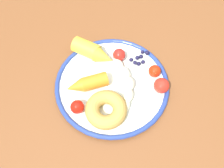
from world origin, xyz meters
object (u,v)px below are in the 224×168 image
at_px(carrot_yellow, 94,52).
at_px(tomato_extra, 77,107).
at_px(tomato_near, 161,86).
at_px(banana, 126,84).
at_px(donut, 106,109).
at_px(blueberry_pile, 140,58).
at_px(plate, 112,85).
at_px(dining_table, 108,87).
at_px(tomato_mid, 119,55).
at_px(tomato_far, 155,71).
at_px(carrot_orange, 87,84).

distance_m(carrot_yellow, tomato_extra, 0.16).
bearing_deg(tomato_near, tomato_extra, 174.15).
relative_size(banana, donut, 1.62).
distance_m(blueberry_pile, tomato_extra, 0.21).
bearing_deg(donut, plate, 58.82).
height_order(dining_table, plate, plate).
height_order(plate, tomato_mid, tomato_mid).
relative_size(plate, banana, 1.82).
bearing_deg(tomato_near, banana, 153.05).
height_order(tomato_far, tomato_extra, tomato_extra).
height_order(plate, carrot_orange, carrot_orange).
distance_m(dining_table, carrot_orange, 0.14).
distance_m(dining_table, tomato_mid, 0.13).
relative_size(dining_table, blueberry_pile, 17.41).
height_order(plate, donut, donut).
height_order(tomato_mid, tomato_far, tomato_mid).
bearing_deg(carrot_yellow, plate, -82.19).
xyz_separation_m(carrot_yellow, tomato_extra, (-0.09, -0.14, -0.00)).
relative_size(dining_table, banana, 6.18).
relative_size(plate, tomato_extra, 8.78).
relative_size(dining_table, tomato_mid, 29.11).
xyz_separation_m(donut, tomato_mid, (0.09, 0.14, -0.00)).
bearing_deg(tomato_extra, tomato_near, -5.85).
relative_size(carrot_yellow, tomato_mid, 3.43).
bearing_deg(banana, dining_table, 110.40).
distance_m(banana, tomato_near, 0.09).
xyz_separation_m(dining_table, tomato_far, (0.11, -0.06, 0.12)).
bearing_deg(dining_table, blueberry_pile, -3.22).
distance_m(donut, tomato_mid, 0.16).
bearing_deg(tomato_far, carrot_yellow, 138.61).
bearing_deg(donut, tomato_far, 19.81).
bearing_deg(tomato_mid, donut, -122.97).
xyz_separation_m(tomato_far, tomato_extra, (-0.21, -0.02, 0.00)).
bearing_deg(dining_table, tomato_mid, 24.29).
bearing_deg(dining_table, tomato_far, -29.63).
relative_size(carrot_orange, tomato_far, 3.31).
bearing_deg(donut, banana, 34.43).
relative_size(banana, carrot_yellow, 1.37).
bearing_deg(donut, tomato_extra, 153.21).
bearing_deg(blueberry_pile, tomato_near, -83.72).
bearing_deg(tomato_extra, donut, -26.79).
xyz_separation_m(carrot_yellow, blueberry_pile, (0.11, -0.06, -0.01)).
distance_m(carrot_orange, carrot_yellow, 0.10).
xyz_separation_m(tomato_near, tomato_mid, (-0.06, 0.13, -0.00)).
distance_m(dining_table, tomato_near, 0.19).
xyz_separation_m(dining_table, donut, (-0.05, -0.12, 0.12)).
relative_size(donut, tomato_mid, 2.91).
height_order(carrot_yellow, tomato_mid, carrot_yellow).
xyz_separation_m(blueberry_pile, tomato_far, (0.02, -0.06, 0.01)).
height_order(dining_table, blueberry_pile, blueberry_pile).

